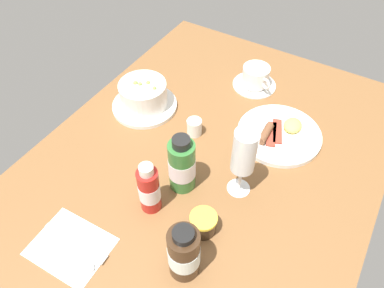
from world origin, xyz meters
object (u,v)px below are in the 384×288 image
object	(u,v)px
porridge_bowl	(144,96)
wine_glass	(244,154)
sauce_bottle_green	(182,165)
breakfast_plate	(279,134)
jam_jar	(203,223)
sauce_bottle_red	(149,189)
cutlery_setting	(72,248)
sauce_bottle_brown	(184,253)
coffee_cup	(256,78)
creamer_jug	(194,127)

from	to	relation	value
porridge_bowl	wine_glass	distance (cm)	39.81
sauce_bottle_green	breakfast_plate	xyz separation A→B (cm)	(-27.39, 14.32, -6.40)
porridge_bowl	jam_jar	world-z (taller)	porridge_bowl
wine_glass	breakfast_plate	xyz separation A→B (cm)	(-21.58, 1.87, -11.96)
porridge_bowl	sauce_bottle_red	bearing A→B (deg)	38.36
cutlery_setting	sauce_bottle_brown	distance (cm)	25.55
porridge_bowl	sauce_bottle_red	distance (cm)	34.67
porridge_bowl	sauce_bottle_brown	size ratio (longest dim) A/B	1.27
cutlery_setting	sauce_bottle_green	size ratio (longest dim) A/B	1.05
coffee_cup	breakfast_plate	world-z (taller)	coffee_cup
sauce_bottle_green	porridge_bowl	bearing A→B (deg)	-126.52
jam_jar	sauce_bottle_brown	world-z (taller)	sauce_bottle_brown
coffee_cup	sauce_bottle_green	distance (cm)	44.11
coffee_cup	jam_jar	world-z (taller)	coffee_cup
sauce_bottle_brown	sauce_bottle_red	bearing A→B (deg)	-121.36
coffee_cup	sauce_bottle_green	size ratio (longest dim) A/B	0.83
coffee_cup	breakfast_plate	xyz separation A→B (cm)	(16.52, 14.88, -2.24)
cutlery_setting	sauce_bottle_red	distance (cm)	20.52
sauce_bottle_red	wine_glass	bearing A→B (deg)	133.96
coffee_cup	wine_glass	distance (cm)	41.42
porridge_bowl	sauce_bottle_red	world-z (taller)	sauce_bottle_red
cutlery_setting	wine_glass	world-z (taller)	wine_glass
coffee_cup	wine_glass	size ratio (longest dim) A/B	0.70
porridge_bowl	cutlery_setting	xyz separation A→B (cm)	(44.71, 12.96, -4.00)
sauce_bottle_brown	sauce_bottle_red	size ratio (longest dim) A/B	1.03
breakfast_plate	porridge_bowl	bearing A→B (deg)	-76.49
cutlery_setting	breakfast_plate	world-z (taller)	breakfast_plate
porridge_bowl	coffee_cup	bearing A→B (deg)	137.27
coffee_cup	sauce_bottle_red	distance (cm)	53.11
wine_glass	breakfast_plate	size ratio (longest dim) A/B	0.85
sauce_bottle_green	breakfast_plate	size ratio (longest dim) A/B	0.71
coffee_cup	sauce_bottle_red	bearing A→B (deg)	-2.59
breakfast_plate	cutlery_setting	bearing A→B (deg)	-25.52
porridge_bowl	sauce_bottle_green	size ratio (longest dim) A/B	1.17
jam_jar	sauce_bottle_red	world-z (taller)	sauce_bottle_red
creamer_jug	cutlery_setting	bearing A→B (deg)	-6.80
porridge_bowl	sauce_bottle_green	bearing A→B (deg)	53.48
sauce_bottle_red	breakfast_plate	bearing A→B (deg)	154.63
coffee_cup	sauce_bottle_brown	distance (cm)	63.12
jam_jar	cutlery_setting	bearing A→B (deg)	-50.06
porridge_bowl	creamer_jug	size ratio (longest dim) A/B	3.57
sauce_bottle_brown	sauce_bottle_red	world-z (taller)	sauce_bottle_brown
wine_glass	sauce_bottle_red	world-z (taller)	wine_glass
creamer_jug	breakfast_plate	bearing A→B (deg)	118.24
sauce_bottle_brown	sauce_bottle_green	bearing A→B (deg)	-147.05
porridge_bowl	sauce_bottle_green	distance (cm)	30.54
sauce_bottle_red	porridge_bowl	bearing A→B (deg)	-141.64
sauce_bottle_green	breakfast_plate	distance (cm)	31.57
creamer_jug	sauce_bottle_brown	xyz separation A→B (cm)	(34.20, 17.95, 4.45)
creamer_jug	wine_glass	bearing A→B (deg)	60.87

